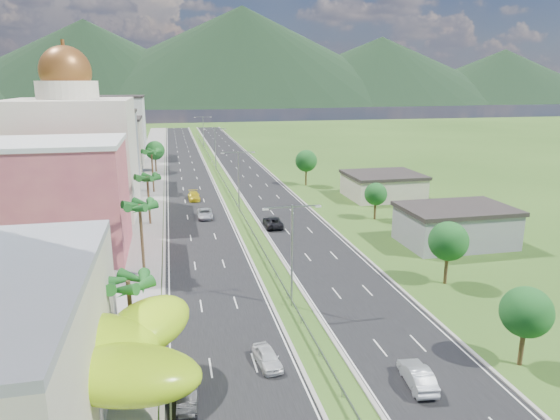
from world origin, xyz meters
TOP-DOWN VIEW (x-y plane):
  - ground at (0.00, 0.00)m, footprint 500.00×500.00m
  - road_left at (-7.50, 90.00)m, footprint 11.00×260.00m
  - road_right at (7.50, 90.00)m, footprint 11.00×260.00m
  - sidewalk_left at (-17.00, 90.00)m, footprint 7.00×260.00m
  - median_guardrail at (0.00, 71.99)m, footprint 0.10×216.06m
  - streetlight_median_b at (0.00, 10.00)m, footprint 6.04×0.25m
  - streetlight_median_c at (0.00, 50.00)m, footprint 6.04×0.25m
  - streetlight_median_d at (0.00, 95.00)m, footprint 6.04×0.25m
  - streetlight_median_e at (0.00, 140.00)m, footprint 6.04×0.25m
  - lime_canopy at (-20.00, -4.00)m, footprint 18.00×15.00m
  - pink_shophouse at (-28.00, 32.00)m, footprint 20.00×15.00m
  - domed_building at (-28.00, 55.00)m, footprint 20.00×20.00m
  - midrise_grey at (-27.00, 80.00)m, footprint 16.00×15.00m
  - midrise_beige at (-27.00, 102.00)m, footprint 16.00×15.00m
  - midrise_white at (-27.00, 125.00)m, footprint 16.00×15.00m
  - shed_near at (28.00, 25.00)m, footprint 15.00×10.00m
  - shed_far at (30.00, 55.00)m, footprint 14.00×12.00m
  - palm_tree_b at (-15.50, 2.00)m, footprint 3.60×3.60m
  - palm_tree_c at (-15.50, 22.00)m, footprint 3.60×3.60m
  - palm_tree_d at (-15.50, 45.00)m, footprint 3.60×3.60m
  - palm_tree_e at (-15.50, 70.00)m, footprint 3.60×3.60m
  - leafy_tree_lfar at (-15.50, 95.00)m, footprint 4.90×4.90m
  - leafy_tree_ra at (16.00, -5.00)m, footprint 4.20×4.20m
  - leafy_tree_rb at (19.00, 12.00)m, footprint 4.55×4.55m
  - leafy_tree_rc at (22.00, 40.00)m, footprint 3.85×3.85m
  - leafy_tree_rd at (18.00, 70.00)m, footprint 4.90×4.90m
  - mountain_ridge at (60.00, 450.00)m, footprint 860.00×140.00m
  - car_white_near_left at (-4.66, -0.58)m, footprint 2.25×4.40m
  - car_dark_left at (-11.35, -4.60)m, footprint 1.78×4.34m
  - car_silver_mid_left at (-6.37, 46.94)m, footprint 2.62×5.53m
  - car_yellow_far_left at (-7.54, 60.92)m, footprint 2.30×5.49m
  - car_silver_right at (6.19, -5.86)m, footprint 2.25×5.04m
  - car_dark_far_right at (3.98, 39.06)m, footprint 2.93×5.95m

SIDE VIEW (x-z plane):
  - ground at x=0.00m, z-range 0.00..0.00m
  - mountain_ridge at x=60.00m, z-range -45.00..45.00m
  - road_left at x=-7.50m, z-range 0.00..0.04m
  - road_right at x=7.50m, z-range 0.00..0.04m
  - sidewalk_left at x=-17.00m, z-range 0.00..0.12m
  - median_guardrail at x=0.00m, z-range 0.24..1.00m
  - car_dark_left at x=-11.35m, z-range 0.04..1.44m
  - car_white_near_left at x=-4.66m, z-range 0.04..1.47m
  - car_silver_mid_left at x=-6.37m, z-range 0.04..1.57m
  - car_yellow_far_left at x=-7.54m, z-range 0.04..1.62m
  - car_silver_right at x=6.19m, z-range 0.04..1.65m
  - car_dark_far_right at x=3.98m, z-range 0.04..1.67m
  - shed_far at x=30.00m, z-range 0.00..4.40m
  - shed_near at x=28.00m, z-range 0.00..5.00m
  - leafy_tree_rc at x=22.00m, z-range 1.21..7.54m
  - leafy_tree_ra at x=16.00m, z-range 1.33..8.23m
  - lime_canopy at x=-20.00m, z-range 1.29..8.69m
  - leafy_tree_rb at x=19.00m, z-range 1.44..8.92m
  - leafy_tree_lfar at x=-15.50m, z-range 1.55..9.60m
  - leafy_tree_rd at x=18.00m, z-range 1.55..9.60m
  - midrise_beige at x=-27.00m, z-range 0.00..13.00m
  - streetlight_median_b at x=0.00m, z-range 1.25..12.25m
  - streetlight_median_c at x=0.00m, z-range 1.25..12.25m
  - streetlight_median_d at x=0.00m, z-range 1.25..12.25m
  - streetlight_median_e at x=0.00m, z-range 1.25..12.25m
  - palm_tree_b at x=-15.50m, z-range 3.01..11.11m
  - pink_shophouse at x=-28.00m, z-range 0.00..15.00m
  - palm_tree_d at x=-15.50m, z-range 3.24..11.84m
  - midrise_grey at x=-27.00m, z-range 0.00..16.00m
  - palm_tree_e at x=-15.50m, z-range 3.61..13.01m
  - palm_tree_c at x=-15.50m, z-range 3.70..13.30m
  - midrise_white at x=-27.00m, z-range 0.00..18.00m
  - domed_building at x=-28.00m, z-range -3.00..25.70m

